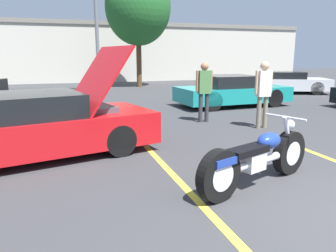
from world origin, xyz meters
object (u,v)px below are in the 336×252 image
light_pole (98,15)px  show_car_hood_open (35,126)px  parked_car_mid_right_row (286,82)px  tree_background (138,7)px  motorcycle (257,159)px  spectator_by_show_car (263,89)px  spectator_near_motorcycle (204,87)px  parked_car_mid_left_row (232,91)px

light_pole → show_car_hood_open: light_pole is taller
light_pole → show_car_hood_open: (-2.47, -10.57, -3.29)m
show_car_hood_open → parked_car_mid_right_row: show_car_hood_open is taller
tree_background → parked_car_mid_right_row: (6.58, -5.83, -4.25)m
show_car_hood_open → parked_car_mid_right_row: (11.82, 7.96, -0.06)m
motorcycle → spectator_by_show_car: bearing=34.5°
tree_background → spectator_near_motorcycle: 12.24m
tree_background → show_car_hood_open: bearing=-110.8°
light_pole → parked_car_mid_right_row: light_pole is taller
parked_car_mid_right_row → parked_car_mid_left_row: size_ratio=1.03×
parked_car_mid_right_row → spectator_by_show_car: 9.39m
tree_background → light_pole: bearing=-130.7°
parked_car_mid_right_row → parked_car_mid_left_row: (-5.00, -3.22, 0.02)m
parked_car_mid_right_row → parked_car_mid_left_row: parked_car_mid_left_row is taller
tree_background → spectator_by_show_car: (0.41, -12.88, -3.73)m
parked_car_mid_right_row → parked_car_mid_left_row: bearing=-123.7°
motorcycle → spectator_near_motorcycle: bearing=54.4°
parked_car_mid_right_row → spectator_by_show_car: spectator_by_show_car is taller
tree_background → parked_car_mid_left_row: tree_background is taller
parked_car_mid_right_row → tree_background: bearing=162.0°
show_car_hood_open → parked_car_mid_right_row: 14.25m
light_pole → tree_background: bearing=49.3°
spectator_near_motorcycle → motorcycle: bearing=-104.7°
spectator_by_show_car → spectator_near_motorcycle: bearing=132.6°
light_pole → show_car_hood_open: 11.35m
motorcycle → spectator_by_show_car: spectator_by_show_car is taller
parked_car_mid_right_row → spectator_near_motorcycle: size_ratio=2.59×
show_car_hood_open → parked_car_mid_right_row: bearing=20.2°
tree_background → spectator_near_motorcycle: bearing=-93.7°
tree_background → parked_car_mid_right_row: bearing=-41.5°
motorcycle → show_car_hood_open: show_car_hood_open is taller
light_pole → show_car_hood_open: size_ratio=1.45×
parked_car_mid_left_row → spectator_near_motorcycle: bearing=-135.5°
parked_car_mid_right_row → motorcycle: bearing=-105.6°
show_car_hood_open → spectator_near_motorcycle: bearing=11.9°
motorcycle → spectator_by_show_car: 4.29m
tree_background → spectator_by_show_car: bearing=-88.2°
show_car_hood_open → motorcycle: bearing=-52.3°
tree_background → parked_car_mid_right_row: size_ratio=1.58×
parked_car_mid_left_row → spectator_near_motorcycle: size_ratio=2.52×
motorcycle → show_car_hood_open: bearing=120.6°
light_pole → parked_car_mid_left_row: light_pole is taller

